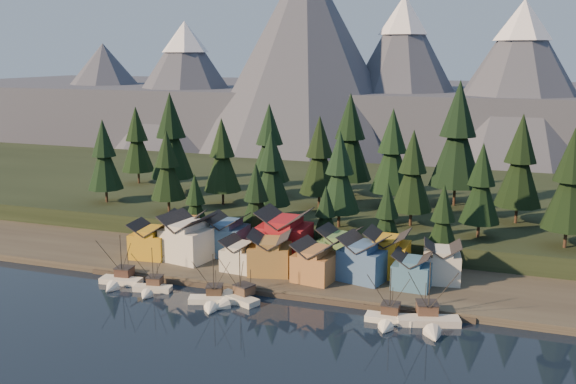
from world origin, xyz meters
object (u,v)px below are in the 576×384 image
(boat_1, at_px, (151,283))
(house_front_0, at_px, (151,239))
(boat_2, at_px, (213,295))
(house_front_1, at_px, (188,236))
(boat_6, at_px, (430,315))
(boat_5, at_px, (388,312))
(house_back_1, at_px, (227,234))
(boat_3, at_px, (234,292))
(boat_0, at_px, (118,274))
(house_back_0, at_px, (186,230))

(boat_1, distance_m, house_front_0, 19.02)
(boat_2, distance_m, house_front_1, 24.60)
(boat_6, relative_size, house_front_1, 1.08)
(boat_5, height_order, house_front_0, boat_5)
(boat_6, distance_m, house_back_1, 53.34)
(boat_3, xyz_separation_m, house_back_1, (-11.90, 22.88, 4.15))
(boat_0, height_order, house_back_1, house_back_1)
(boat_1, bearing_deg, boat_6, -8.70)
(boat_6, bearing_deg, boat_1, 165.54)
(house_front_1, xyz_separation_m, house_back_1, (6.86, 6.11, -0.50))
(boat_2, distance_m, house_front_0, 29.92)
(house_back_1, bearing_deg, house_back_0, 179.63)
(house_back_1, bearing_deg, boat_6, -22.49)
(boat_6, distance_m, house_front_0, 65.86)
(boat_2, relative_size, house_back_0, 1.13)
(boat_2, height_order, boat_3, boat_3)
(boat_5, bearing_deg, boat_0, 178.40)
(boat_2, relative_size, boat_6, 0.84)
(boat_3, bearing_deg, house_back_1, 139.45)
(boat_0, distance_m, house_back_0, 22.85)
(house_front_1, relative_size, house_back_0, 1.24)
(house_back_0, relative_size, house_back_1, 1.00)
(boat_1, distance_m, boat_6, 54.66)
(boat_0, distance_m, boat_6, 63.17)
(boat_6, bearing_deg, boat_5, 171.42)
(house_front_0, bearing_deg, boat_0, -91.02)
(boat_2, relative_size, boat_5, 0.97)
(boat_1, bearing_deg, house_back_0, 90.95)
(boat_0, relative_size, boat_3, 1.01)
(house_front_0, bearing_deg, boat_3, -34.45)
(boat_2, height_order, house_front_0, house_front_0)
(boat_0, height_order, boat_5, boat_0)
(boat_1, relative_size, boat_6, 0.79)
(boat_1, xyz_separation_m, house_front_0, (-9.51, 16.02, 3.80))
(boat_3, height_order, house_front_0, boat_3)
(house_front_1, bearing_deg, boat_0, -105.44)
(boat_0, height_order, house_back_0, house_back_0)
(boat_2, relative_size, house_back_1, 1.13)
(boat_5, height_order, house_back_0, house_back_0)
(boat_5, xyz_separation_m, house_back_1, (-41.42, 22.68, 4.23))
(boat_3, height_order, house_front_1, house_front_1)
(boat_1, distance_m, house_front_1, 17.88)
(boat_2, relative_size, boat_3, 0.93)
(boat_3, relative_size, house_front_1, 0.99)
(boat_5, bearing_deg, boat_3, 179.67)
(boat_0, distance_m, house_front_1, 18.11)
(boat_1, relative_size, house_front_1, 0.86)
(boat_0, relative_size, house_front_1, 0.99)
(boat_6, bearing_deg, house_front_0, 151.21)
(boat_1, distance_m, house_back_0, 24.50)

